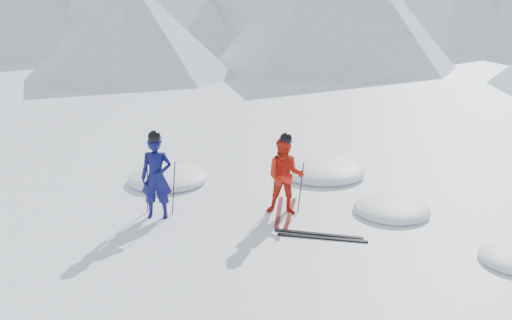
# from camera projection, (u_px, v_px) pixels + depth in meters

# --- Properties ---
(ground) EXTENTS (160.00, 160.00, 0.00)m
(ground) POSITION_uv_depth(u_px,v_px,m) (315.00, 226.00, 10.78)
(ground) COLOR white
(ground) RESTS_ON ground
(skier_blue) EXTENTS (0.72, 0.57, 1.73)m
(skier_blue) POSITION_uv_depth(u_px,v_px,m) (156.00, 177.00, 10.95)
(skier_blue) COLOR #0D0F51
(skier_blue) RESTS_ON ground
(skier_red) EXTENTS (0.88, 0.74, 1.63)m
(skier_red) POSITION_uv_depth(u_px,v_px,m) (285.00, 176.00, 11.16)
(skier_red) COLOR red
(skier_red) RESTS_ON ground
(pole_blue_left) EXTENTS (0.12, 0.08, 1.15)m
(pole_blue_left) POSITION_uv_depth(u_px,v_px,m) (147.00, 187.00, 11.25)
(pole_blue_left) COLOR black
(pole_blue_left) RESTS_ON ground
(pole_blue_right) EXTENTS (0.12, 0.07, 1.15)m
(pole_blue_right) POSITION_uv_depth(u_px,v_px,m) (174.00, 188.00, 11.19)
(pole_blue_right) COLOR black
(pole_blue_right) RESTS_ON ground
(pole_red_left) EXTENTS (0.11, 0.09, 1.09)m
(pole_red_left) POSITION_uv_depth(u_px,v_px,m) (274.00, 184.00, 11.55)
(pole_red_left) COLOR black
(pole_red_left) RESTS_ON ground
(pole_red_right) EXTENTS (0.11, 0.08, 1.09)m
(pole_red_right) POSITION_uv_depth(u_px,v_px,m) (301.00, 188.00, 11.29)
(pole_red_right) COLOR black
(pole_red_right) RESTS_ON ground
(ski_worn_left) EXTENTS (0.42, 1.68, 0.03)m
(ski_worn_left) POSITION_uv_depth(u_px,v_px,m) (279.00, 212.00, 11.42)
(ski_worn_left) COLOR black
(ski_worn_left) RESTS_ON ground
(ski_worn_right) EXTENTS (0.30, 1.70, 0.03)m
(ski_worn_right) POSITION_uv_depth(u_px,v_px,m) (290.00, 213.00, 11.36)
(ski_worn_right) COLOR black
(ski_worn_right) RESTS_ON ground
(ski_loose_a) EXTENTS (1.70, 0.20, 0.03)m
(ski_loose_a) POSITION_uv_depth(u_px,v_px,m) (318.00, 234.00, 10.35)
(ski_loose_a) COLOR black
(ski_loose_a) RESTS_ON ground
(ski_loose_b) EXTENTS (1.70, 0.26, 0.03)m
(ski_loose_b) POSITION_uv_depth(u_px,v_px,m) (322.00, 238.00, 10.19)
(ski_loose_b) COLOR black
(ski_loose_b) RESTS_ON ground
(snow_lumps) EXTENTS (9.17, 5.51, 0.48)m
(snow_lumps) POSITION_uv_depth(u_px,v_px,m) (294.00, 187.00, 12.94)
(snow_lumps) COLOR white
(snow_lumps) RESTS_ON ground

